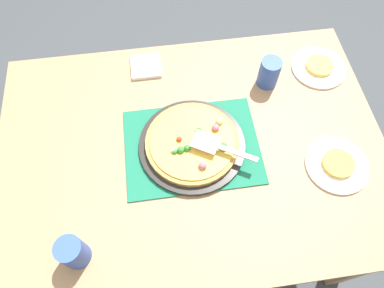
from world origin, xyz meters
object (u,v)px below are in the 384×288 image
Objects in this scene: served_slice_left at (338,164)px; cup_near at (73,252)px; pizza_pan at (192,145)px; pizza_server at (219,147)px; plate_near_left at (337,165)px; served_slice_right at (320,66)px; cup_far at (269,73)px; pizza at (193,142)px; napkin_stack at (146,67)px; plate_far_right at (319,68)px.

cup_near is (-0.89, -0.19, 0.04)m from served_slice_left.
pizza_server is (0.08, -0.05, 0.06)m from pizza_pan.
plate_near_left is 0.44m from served_slice_right.
pizza_pan is 0.11m from pizza_server.
cup_far is at bearing 38.21° from cup_near.
pizza_server is (0.08, -0.05, 0.04)m from pizza.
cup_far is 0.54× the size of pizza_server.
served_slice_right is 0.50× the size of pizza_server.
served_slice_left reaches higher than pizza_pan.
served_slice_left is 0.42m from pizza_server.
pizza reaches higher than napkin_stack.
plate_far_right is 1.83× the size of cup_far.
cup_far is at bearing 36.65° from pizza.
plate_near_left is (0.49, -0.14, -0.01)m from pizza_pan.
served_slice_left is (0.49, -0.14, 0.01)m from pizza_pan.
cup_near is (-0.40, -0.33, 0.03)m from pizza.
pizza_server is at bearing -30.02° from pizza.
pizza_pan is 0.51m from served_slice_left.
pizza is 3.00× the size of served_slice_left.
pizza is at bearing 39.46° from cup_near.
cup_far is (-0.16, 0.39, 0.06)m from plate_near_left.
pizza_server is at bearing -144.88° from served_slice_right.
plate_near_left is 0.44m from plate_far_right.
cup_near is (-0.96, -0.62, 0.06)m from plate_far_right.
pizza_server reaches higher than pizza.
plate_far_right is at bearing 80.48° from served_slice_left.
pizza_pan is 0.42m from cup_far.
cup_far is at bearing 36.41° from pizza_pan.
cup_near reaches higher than served_slice_right.
cup_far is at bearing 111.77° from served_slice_left.
plate_near_left is at bearing -16.45° from pizza_pan.
cup_near is at bearing -149.78° from pizza_server.
napkin_stack is at bearing 171.77° from served_slice_right.
pizza_pan is at bearing 163.55° from plate_near_left.
served_slice_left is at bearing -13.33° from pizza_server.
pizza_server is (-0.25, -0.30, 0.01)m from cup_far.
pizza reaches higher than pizza_pan.
pizza_server reaches higher than pizza_pan.
served_slice_right is 0.92× the size of cup_far.
cup_far reaches higher than plate_near_left.
served_slice_left reaches higher than plate_far_right.
served_slice_right is at bearing 27.20° from pizza.
pizza_pan is 3.45× the size of served_slice_left.
plate_far_right is 2.00× the size of served_slice_left.
cup_near reaches higher than napkin_stack.
pizza is 2.75× the size of cup_far.
cup_near reaches higher than pizza_pan.
pizza_server reaches higher than served_slice_right.
plate_far_right is 1.83× the size of napkin_stack.
plate_near_left is at bearing 0.00° from served_slice_left.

